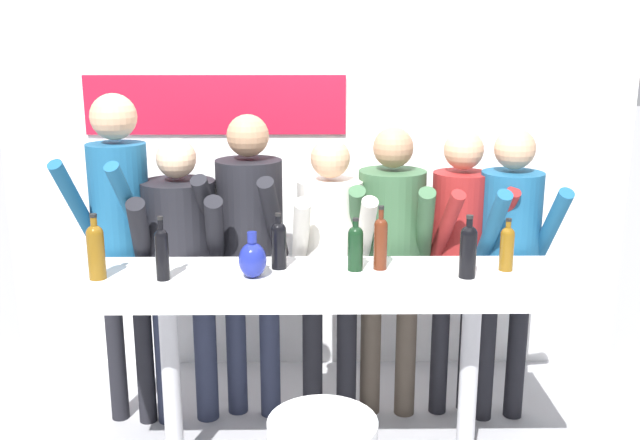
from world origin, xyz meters
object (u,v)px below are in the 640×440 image
person_center_right (391,243)px  wine_bottle_5 (355,246)px  decorative_vase (253,259)px  wine_bottle_4 (279,243)px  person_far_left (120,221)px  wine_bottle_0 (507,246)px  person_right (460,241)px  wine_bottle_1 (468,249)px  wine_bottle_6 (96,249)px  person_center_left (250,235)px  wine_bottle_3 (381,241)px  tasting_table (320,308)px  person_far_right (509,244)px  person_center (330,252)px  person_left (181,254)px  wine_bottle_2 (162,252)px

person_center_right → wine_bottle_5: (-0.22, -0.47, 0.13)m
decorative_vase → wine_bottle_4: bearing=49.9°
person_far_left → wine_bottle_0: bearing=-0.2°
person_right → wine_bottle_5: size_ratio=6.36×
person_right → wine_bottle_4: size_ratio=5.95×
wine_bottle_1 → wine_bottle_6: 1.72m
person_center_left → person_center_right: person_center_left is taller
wine_bottle_3 → person_far_left: bearing=163.8°
person_center_right → decorative_vase: size_ratio=7.54×
wine_bottle_1 → wine_bottle_5: 0.53m
person_center_left → wine_bottle_4: bearing=-57.8°
tasting_table → person_far_right: bearing=26.6°
person_center → person_center_left: bearing=168.4°
person_left → person_center: bearing=-6.2°
wine_bottle_1 → decorative_vase: (-1.00, 0.01, -0.05)m
tasting_table → wine_bottle_2: (-0.73, -0.03, 0.29)m
person_center → wine_bottle_4: bearing=-128.0°
wine_bottle_2 → wine_bottle_5: size_ratio=1.17×
wine_bottle_2 → decorative_vase: 0.42m
person_center_left → wine_bottle_2: (-0.35, -0.61, 0.09)m
person_right → person_center_left: bearing=169.1°
person_far_left → person_center: size_ratio=1.15×
wine_bottle_3 → wine_bottle_2: bearing=-171.8°
wine_bottle_0 → decorative_vase: bearing=-175.5°
wine_bottle_1 → wine_bottle_6: (-1.72, -0.00, 0.00)m
person_center_left → person_center_right: 0.77m
person_center → wine_bottle_4: person_center is taller
tasting_table → wine_bottle_0: 0.94m
tasting_table → person_far_left: bearing=154.4°
person_center → wine_bottle_3: 0.50m
wine_bottle_5 → person_left: bearing=156.0°
person_far_right → wine_bottle_5: person_far_right is taller
wine_bottle_1 → wine_bottle_6: bearing=-179.9°
person_far_left → wine_bottle_1: size_ratio=6.17×
person_left → wine_bottle_0: (1.64, -0.42, 0.16)m
person_center → wine_bottle_0: person_center is taller
person_center_left → wine_bottle_4: size_ratio=6.26×
person_right → wine_bottle_4: (-0.97, -0.46, 0.13)m
wine_bottle_1 → decorative_vase: wine_bottle_1 is taller
person_left → person_center_left: person_center_left is taller
person_center_right → wine_bottle_5: 0.54m
tasting_table → decorative_vase: (-0.31, -0.01, 0.24)m
person_left → person_center: (0.80, 0.01, 0.01)m
person_center_right → wine_bottle_0: size_ratio=6.46×
person_right → wine_bottle_2: person_right is taller
person_left → decorative_vase: (0.43, -0.51, 0.13)m
person_left → person_center: 0.80m
person_far_right → wine_bottle_4: person_far_right is taller
wine_bottle_6 → wine_bottle_3: bearing=5.6°
wine_bottle_2 → tasting_table: bearing=2.6°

